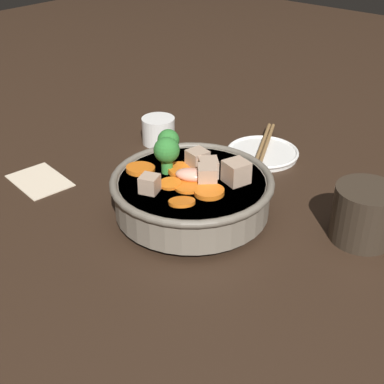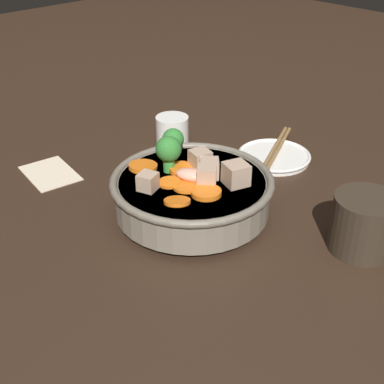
{
  "view_description": "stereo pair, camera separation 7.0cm",
  "coord_description": "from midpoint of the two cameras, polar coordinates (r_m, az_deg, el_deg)",
  "views": [
    {
      "loc": [
        0.45,
        -0.53,
        0.45
      ],
      "look_at": [
        0.0,
        0.0,
        0.04
      ],
      "focal_mm": 50.0,
      "sensor_mm": 36.0,
      "label": 1
    },
    {
      "loc": [
        0.5,
        -0.48,
        0.45
      ],
      "look_at": [
        0.0,
        0.0,
        0.04
      ],
      "focal_mm": 50.0,
      "sensor_mm": 36.0,
      "label": 2
    }
  ],
  "objects": [
    {
      "name": "chopsticks_pair",
      "position": [
        1.0,
        5.57,
        4.61
      ],
      "size": [
        0.11,
        0.21,
        0.01
      ],
      "color": "olive",
      "rests_on": "side_saucer"
    },
    {
      "name": "napkin",
      "position": [
        0.96,
        -17.99,
        1.15
      ],
      "size": [
        0.12,
        0.09,
        0.0
      ],
      "color": "beige",
      "rests_on": "ground_plane"
    },
    {
      "name": "stirfry_bowl",
      "position": [
        0.81,
        -2.54,
        0.15
      ],
      "size": [
        0.25,
        0.25,
        0.12
      ],
      "color": "slate",
      "rests_on": "ground_plane"
    },
    {
      "name": "tea_cup",
      "position": [
        1.05,
        -5.54,
        6.55
      ],
      "size": [
        0.06,
        0.06,
        0.05
      ],
      "color": "white",
      "rests_on": "ground_plane"
    },
    {
      "name": "dark_mug",
      "position": [
        0.78,
        15.58,
        -2.37
      ],
      "size": [
        0.11,
        0.09,
        0.08
      ],
      "color": "#33281E",
      "rests_on": "ground_plane"
    },
    {
      "name": "side_saucer",
      "position": [
        1.0,
        5.55,
        4.13
      ],
      "size": [
        0.13,
        0.13,
        0.01
      ],
      "color": "white",
      "rests_on": "ground_plane"
    },
    {
      "name": "ground_plane",
      "position": [
        0.83,
        -2.44,
        -2.48
      ],
      "size": [
        3.0,
        3.0,
        0.0
      ],
      "primitive_type": "plane",
      "color": "black"
    }
  ]
}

